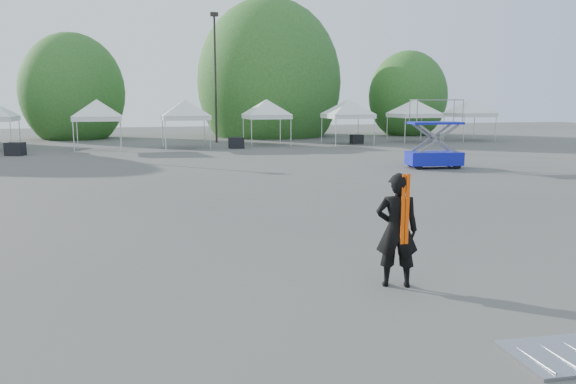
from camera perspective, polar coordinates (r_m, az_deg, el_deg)
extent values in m
plane|color=#474442|center=(12.61, 1.52, -5.71)|extent=(120.00, 120.00, 0.00)
cylinder|color=black|center=(44.15, -7.38, 11.16)|extent=(0.16, 0.16, 9.50)
cube|color=black|center=(44.58, -7.52, 17.47)|extent=(0.60, 0.25, 0.30)
cylinder|color=#382314|center=(51.84, -20.85, 6.36)|extent=(0.36, 0.36, 2.27)
ellipsoid|color=#28551C|center=(51.80, -21.03, 9.45)|extent=(4.16, 4.16, 4.78)
cylinder|color=#382314|center=(52.21, -1.90, 7.26)|extent=(0.36, 0.36, 2.80)
ellipsoid|color=#28551C|center=(52.20, -1.92, 11.04)|extent=(5.12, 5.12, 5.89)
cylinder|color=#382314|center=(55.02, 11.97, 6.80)|extent=(0.36, 0.36, 2.10)
ellipsoid|color=#28551C|center=(54.97, 12.06, 9.50)|extent=(3.84, 3.84, 4.42)
cylinder|color=silver|center=(39.32, -26.31, 5.05)|extent=(0.06, 0.06, 2.00)
cylinder|color=silver|center=(42.34, -25.58, 5.34)|extent=(0.06, 0.06, 2.00)
cylinder|color=silver|center=(37.79, -20.95, 5.26)|extent=(0.06, 0.06, 2.00)
cylinder|color=silver|center=(37.66, -16.64, 5.47)|extent=(0.06, 0.06, 2.00)
cylinder|color=silver|center=(40.61, -20.62, 5.52)|extent=(0.06, 0.06, 2.00)
cylinder|color=silver|center=(40.48, -16.60, 5.72)|extent=(0.06, 0.06, 2.00)
cube|color=white|center=(39.06, -18.79, 7.08)|extent=(3.03, 3.03, 0.30)
pyramid|color=white|center=(39.04, -18.88, 8.91)|extent=(4.29, 4.29, 1.10)
cylinder|color=silver|center=(37.89, -12.34, 5.67)|extent=(0.06, 0.06, 2.00)
cylinder|color=silver|center=(38.19, -7.91, 5.82)|extent=(0.06, 0.06, 2.00)
cylinder|color=silver|center=(40.82, -12.61, 5.91)|extent=(0.06, 0.06, 2.00)
cylinder|color=silver|center=(41.10, -8.49, 6.05)|extent=(0.06, 0.06, 2.00)
cube|color=white|center=(39.43, -10.38, 7.44)|extent=(3.14, 3.14, 0.30)
pyramid|color=white|center=(39.41, -10.44, 9.25)|extent=(4.44, 4.44, 1.10)
cylinder|color=silver|center=(39.54, -3.72, 6.01)|extent=(0.06, 0.06, 2.00)
cylinder|color=silver|center=(40.24, 0.30, 6.08)|extent=(0.06, 0.06, 2.00)
cylinder|color=silver|center=(42.35, -4.55, 6.22)|extent=(0.06, 0.06, 2.00)
cylinder|color=silver|center=(43.00, -0.78, 6.29)|extent=(0.06, 0.06, 2.00)
cube|color=white|center=(41.21, -2.20, 7.66)|extent=(3.07, 3.07, 0.30)
pyramid|color=white|center=(41.20, -2.21, 9.39)|extent=(4.34, 4.34, 1.10)
cylinder|color=silver|center=(40.68, 4.87, 6.09)|extent=(0.06, 0.06, 2.00)
cylinder|color=silver|center=(41.85, 8.77, 6.10)|extent=(0.06, 0.06, 2.00)
cylinder|color=silver|center=(43.52, 3.45, 6.31)|extent=(0.06, 0.06, 2.00)
cylinder|color=silver|center=(44.61, 7.14, 6.33)|extent=(0.06, 0.06, 2.00)
cube|color=white|center=(42.59, 6.08, 7.66)|extent=(3.22, 3.22, 0.30)
pyramid|color=white|center=(42.58, 6.11, 9.35)|extent=(4.56, 4.56, 1.10)
cylinder|color=silver|center=(43.46, 11.80, 6.13)|extent=(0.06, 0.06, 2.00)
cylinder|color=silver|center=(44.96, 15.28, 6.10)|extent=(0.06, 0.06, 2.00)
cylinder|color=silver|center=(46.19, 10.03, 6.36)|extent=(0.06, 0.06, 2.00)
cylinder|color=silver|center=(47.61, 13.37, 6.33)|extent=(0.06, 0.06, 2.00)
cube|color=white|center=(45.49, 12.67, 7.59)|extent=(3.26, 3.26, 0.30)
pyramid|color=white|center=(45.47, 12.73, 9.17)|extent=(4.62, 4.62, 1.10)
cylinder|color=silver|center=(46.47, 17.42, 6.09)|extent=(0.06, 0.06, 2.00)
cylinder|color=silver|center=(48.14, 20.35, 6.04)|extent=(0.06, 0.06, 2.00)
cylinder|color=silver|center=(48.94, 15.54, 6.32)|extent=(0.06, 0.06, 2.00)
cylinder|color=silver|center=(50.52, 18.39, 6.27)|extent=(0.06, 0.06, 2.00)
cube|color=white|center=(48.46, 17.99, 7.46)|extent=(3.12, 3.12, 0.30)
pyramid|color=white|center=(48.44, 18.07, 8.94)|extent=(4.42, 4.42, 1.10)
imported|color=black|center=(10.04, 11.00, -3.82)|extent=(0.86, 0.71, 2.03)
cube|color=#FF4B05|center=(9.78, 11.61, -1.75)|extent=(0.16, 0.03, 1.22)
cube|color=#0D13AD|center=(28.20, 14.61, 3.34)|extent=(2.73, 1.69, 0.64)
cube|color=#0D13AD|center=(28.09, 14.75, 6.80)|extent=(2.62, 1.62, 0.11)
cylinder|color=black|center=(27.41, 13.10, 2.63)|extent=(0.40, 0.22, 0.38)
cylinder|color=black|center=(28.10, 16.80, 2.63)|extent=(0.40, 0.22, 0.38)
cylinder|color=black|center=(28.41, 12.39, 2.88)|extent=(0.40, 0.22, 0.38)
cylinder|color=black|center=(29.08, 15.98, 2.88)|extent=(0.40, 0.22, 0.38)
cube|color=black|center=(37.28, -25.97, 3.95)|extent=(1.18, 1.04, 0.78)
cube|color=black|center=(38.71, -5.28, 5.00)|extent=(0.99, 0.78, 0.76)
cube|color=black|center=(43.03, 6.99, 5.35)|extent=(0.89, 0.70, 0.69)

